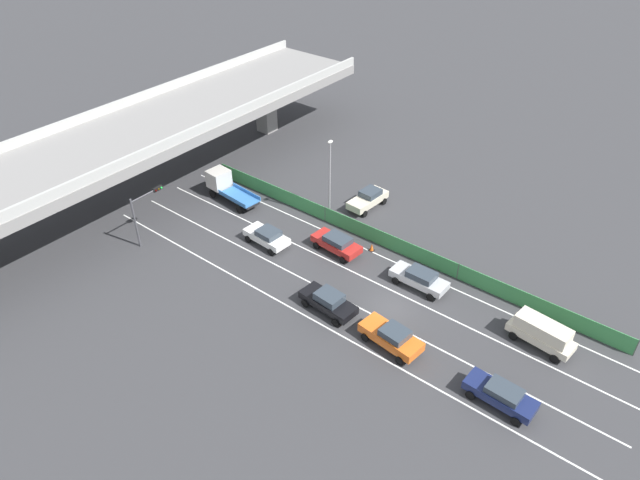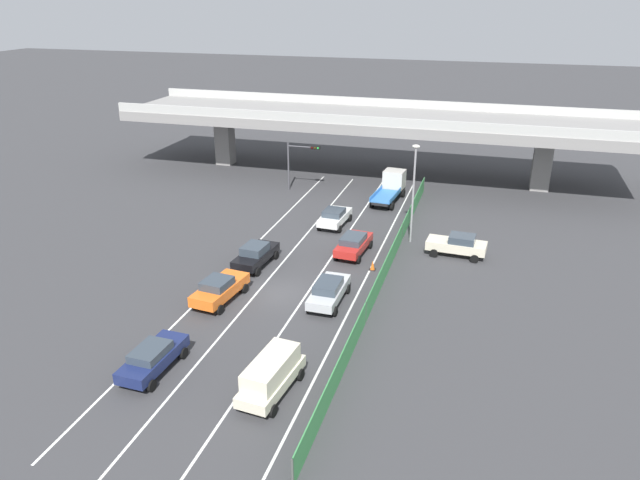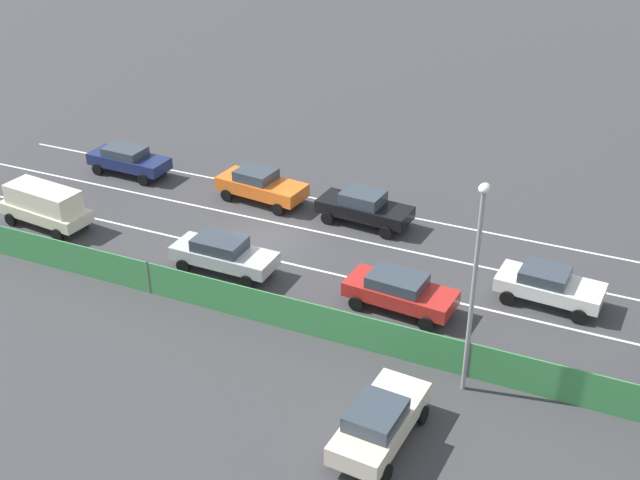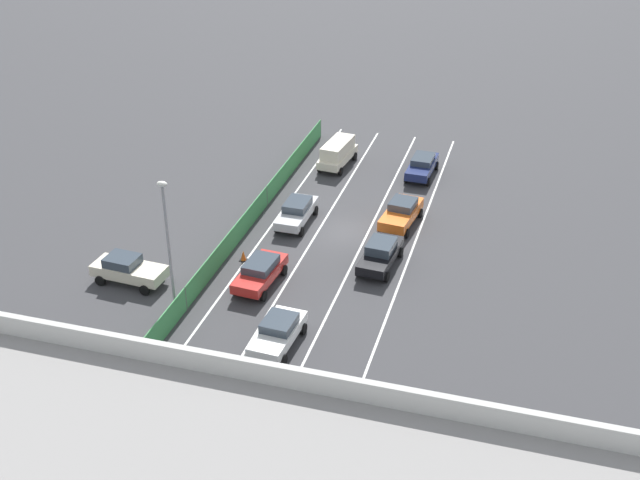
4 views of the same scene
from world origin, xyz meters
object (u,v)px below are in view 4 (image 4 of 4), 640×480
(car_sedan_silver, at_px, (297,211))
(parked_sedan_cream, at_px, (128,269))
(traffic_light, at_px, (347,424))
(car_sedan_white, at_px, (278,332))
(traffic_cone, at_px, (243,256))
(street_lamp, at_px, (167,235))
(car_van_cream, at_px, (338,152))
(car_taxi_orange, at_px, (401,212))
(car_sedan_black, at_px, (380,253))
(car_sedan_red, at_px, (260,271))
(car_sedan_navy, at_px, (422,165))
(flatbed_truck_blue, at_px, (143,421))

(car_sedan_silver, relative_size, parked_sedan_cream, 1.03)
(traffic_light, bearing_deg, car_sedan_white, -55.33)
(traffic_cone, bearing_deg, street_lamp, 73.13)
(car_van_cream, bearing_deg, traffic_cone, 83.16)
(traffic_light, distance_m, street_lamp, 16.47)
(car_sedan_white, height_order, traffic_light, traffic_light)
(car_taxi_orange, height_order, car_sedan_white, car_taxi_orange)
(car_van_cream, height_order, parked_sedan_cream, car_van_cream)
(car_sedan_black, relative_size, traffic_cone, 6.71)
(car_sedan_red, height_order, car_van_cream, car_van_cream)
(car_sedan_black, bearing_deg, car_sedan_navy, -90.68)
(car_taxi_orange, height_order, car_sedan_red, car_taxi_orange)
(car_sedan_silver, height_order, car_sedan_black, car_sedan_black)
(car_sedan_white, xyz_separation_m, flatbed_truck_blue, (3.38, 8.70, 0.46))
(car_sedan_black, bearing_deg, street_lamp, 37.31)
(parked_sedan_cream, distance_m, traffic_cone, 7.18)
(car_taxi_orange, bearing_deg, car_van_cream, -50.72)
(car_sedan_white, bearing_deg, car_van_cream, -82.51)
(car_sedan_silver, bearing_deg, street_lamp, 73.26)
(car_van_cream, relative_size, street_lamp, 0.60)
(car_sedan_black, relative_size, flatbed_truck_blue, 0.77)
(car_van_cream, relative_size, traffic_light, 0.99)
(car_sedan_black, height_order, traffic_light, traffic_light)
(car_taxi_orange, xyz_separation_m, car_sedan_black, (0.18, 5.79, -0.01))
(car_sedan_silver, bearing_deg, car_van_cream, -91.01)
(street_lamp, relative_size, traffic_cone, 11.33)
(car_sedan_red, distance_m, traffic_light, 16.86)
(car_sedan_navy, xyz_separation_m, street_lamp, (10.45, 21.85, 3.91))
(car_sedan_navy, relative_size, parked_sedan_cream, 1.02)
(car_sedan_black, xyz_separation_m, flatbed_truck_blue, (6.84, 18.21, 0.42))
(car_sedan_navy, relative_size, traffic_cone, 6.59)
(street_lamp, bearing_deg, parked_sedan_cream, -24.63)
(car_sedan_black, distance_m, street_lamp, 13.50)
(traffic_light, relative_size, street_lamp, 0.61)
(car_sedan_silver, bearing_deg, car_taxi_orange, -165.51)
(car_van_cream, bearing_deg, traffic_light, 105.73)
(car_sedan_navy, distance_m, flatbed_truck_blue, 32.98)
(traffic_cone, bearing_deg, car_sedan_red, 130.61)
(car_sedan_white, relative_size, traffic_cone, 6.19)
(car_sedan_red, relative_size, traffic_cone, 6.55)
(car_sedan_white, height_order, car_sedan_red, car_sedan_red)
(car_taxi_orange, relative_size, car_sedan_red, 1.04)
(street_lamp, bearing_deg, car_sedan_red, -135.61)
(car_sedan_navy, bearing_deg, traffic_light, 94.16)
(car_sedan_navy, xyz_separation_m, traffic_light, (-2.34, 32.14, 2.60))
(traffic_light, xyz_separation_m, traffic_cone, (10.94, -16.38, -3.16))
(flatbed_truck_blue, xyz_separation_m, traffic_cone, (1.60, -16.47, -1.00))
(car_van_cream, xyz_separation_m, car_sedan_navy, (-6.72, -0.01, -0.29))
(car_sedan_white, relative_size, car_sedan_red, 0.94)
(car_sedan_silver, height_order, car_van_cream, car_van_cream)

